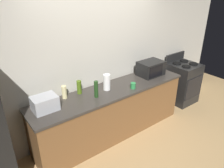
{
  "coord_description": "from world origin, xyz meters",
  "views": [
    {
      "loc": [
        -1.95,
        -2.17,
        2.54
      ],
      "look_at": [
        0.0,
        0.4,
        1.0
      ],
      "focal_mm": 34.76,
      "sensor_mm": 36.0,
      "label": 1
    }
  ],
  "objects": [
    {
      "name": "back_wall",
      "position": [
        0.0,
        0.81,
        1.35
      ],
      "size": [
        6.4,
        0.1,
        2.7
      ],
      "primitive_type": "cube",
      "color": "beige",
      "rests_on": "ground_plane"
    },
    {
      "name": "stove_range",
      "position": [
        2.0,
        0.4,
        0.46
      ],
      "size": [
        0.6,
        0.61,
        1.08
      ],
      "color": "black",
      "rests_on": "ground_plane"
    },
    {
      "name": "bottle_olive_oil",
      "position": [
        -0.5,
        0.6,
        1.01
      ],
      "size": [
        0.07,
        0.07,
        0.22
      ],
      "primitive_type": "cylinder",
      "color": "#4C6B19",
      "rests_on": "counter_run"
    },
    {
      "name": "bottle_wine",
      "position": [
        -0.35,
        0.34,
        1.03
      ],
      "size": [
        0.06,
        0.06,
        0.27
      ],
      "primitive_type": "cylinder",
      "color": "#1E3F19",
      "rests_on": "counter_run"
    },
    {
      "name": "mug_green",
      "position": [
        0.31,
        0.22,
        0.95
      ],
      "size": [
        0.09,
        0.09,
        0.1
      ],
      "primitive_type": "cylinder",
      "color": "#2D8C47",
      "rests_on": "counter_run"
    },
    {
      "name": "ground_plane",
      "position": [
        0.0,
        0.0,
        0.0
      ],
      "size": [
        8.0,
        8.0,
        0.0
      ],
      "primitive_type": "plane",
      "color": "tan"
    },
    {
      "name": "counter_run",
      "position": [
        0.0,
        0.4,
        0.45
      ],
      "size": [
        2.84,
        0.64,
        0.9
      ],
      "color": "brown",
      "rests_on": "ground_plane"
    },
    {
      "name": "paper_towel_roll",
      "position": [
        -0.07,
        0.45,
        1.04
      ],
      "size": [
        0.12,
        0.12,
        0.27
      ],
      "primitive_type": "cylinder",
      "color": "white",
      "rests_on": "counter_run"
    },
    {
      "name": "bottle_hand_soap",
      "position": [
        -0.76,
        0.61,
        1.0
      ],
      "size": [
        0.08,
        0.08,
        0.21
      ],
      "primitive_type": "cylinder",
      "color": "beige",
      "rests_on": "counter_run"
    },
    {
      "name": "toaster_oven",
      "position": [
        -1.13,
        0.46,
        1.01
      ],
      "size": [
        0.34,
        0.26,
        0.21
      ],
      "primitive_type": "cube",
      "color": "#B7BABF",
      "rests_on": "counter_run"
    },
    {
      "name": "microwave",
      "position": [
        0.97,
        0.45,
        1.04
      ],
      "size": [
        0.48,
        0.35,
        0.27
      ],
      "color": "black",
      "rests_on": "counter_run"
    }
  ]
}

